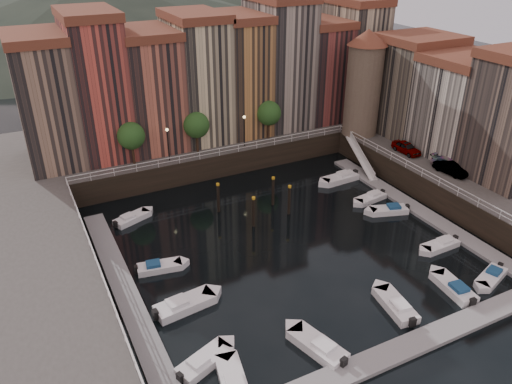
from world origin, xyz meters
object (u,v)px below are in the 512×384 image
corner_tower (364,81)px  boat_left_0 (203,362)px  boat_left_1 (184,305)px  car_b (451,169)px  car_a (406,148)px  car_c (450,165)px  mooring_pilings (259,201)px  boat_left_2 (158,267)px  gangway (361,156)px

corner_tower → boat_left_0: size_ratio=2.96×
boat_left_1 → car_b: car_b is taller
car_a → car_c: car_a is taller
mooring_pilings → boat_left_1: size_ratio=1.30×
car_a → car_b: (0.33, -6.91, -0.04)m
mooring_pilings → car_c: size_ratio=1.48×
car_b → boat_left_1: bearing=-179.0°
boat_left_0 → boat_left_2: boat_left_0 is taller
car_a → gangway: bearing=134.2°
mooring_pilings → car_c: bearing=-14.6°
boat_left_2 → car_b: (33.90, -1.46, 3.33)m
gangway → mooring_pilings: gangway is taller
corner_tower → boat_left_0: 43.38m
mooring_pilings → car_b: (21.08, -6.45, 2.01)m
boat_left_1 → boat_left_2: boat_left_1 is taller
corner_tower → mooring_pilings: bearing=-156.2°
boat_left_2 → car_c: bearing=8.9°
mooring_pilings → boat_left_1: bearing=-138.5°
boat_left_0 → car_a: 38.64m
boat_left_0 → car_c: bearing=-2.3°
corner_tower → gangway: size_ratio=1.66×
car_c → boat_left_2: bearing=174.5°
corner_tower → car_c: bearing=-82.4°
car_c → boat_left_0: bearing=-165.8°
corner_tower → gangway: corner_tower is taller
mooring_pilings → car_a: (20.75, 0.46, 2.05)m
gangway → boat_left_2: (-29.75, -9.24, -1.59)m
boat_left_2 → car_b: bearing=7.5°
car_b → car_c: size_ratio=0.85×
boat_left_2 → car_b: car_b is taller
corner_tower → mooring_pilings: (-19.83, -8.75, -8.54)m
car_a → boat_left_1: bearing=-162.0°
boat_left_2 → car_a: bearing=19.2°
boat_left_0 → boat_left_1: size_ratio=0.87×
gangway → car_b: (4.16, -10.70, 1.74)m
mooring_pilings → car_a: car_a is taller
car_b → gangway: bearing=104.4°
boat_left_0 → boat_left_1: (0.78, 6.37, 0.05)m
gangway → boat_left_1: 33.25m
boat_left_2 → car_c: 34.74m
boat_left_1 → car_b: size_ratio=1.34×
gangway → boat_left_1: bearing=-152.5°
boat_left_0 → gangway: bearing=14.8°
boat_left_1 → mooring_pilings: bearing=34.1°
boat_left_0 → car_b: car_b is taller
gangway → mooring_pilings: size_ratio=1.19×
car_a → car_b: size_ratio=1.02×
boat_left_2 → car_b: size_ratio=1.08×
boat_left_0 → car_b: bearing=-3.1°
gangway → boat_left_2: gangway is taller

